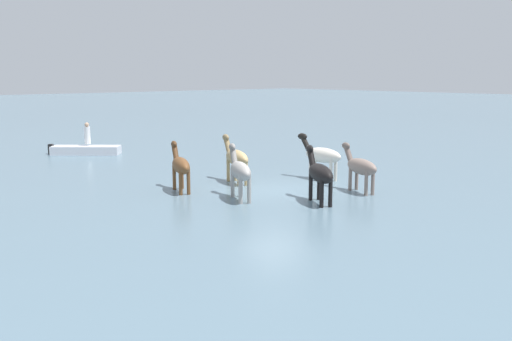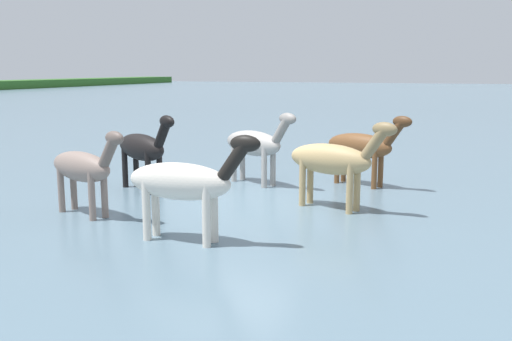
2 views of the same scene
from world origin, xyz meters
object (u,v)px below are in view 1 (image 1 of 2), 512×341
object	(u,v)px
horse_rear_stallion	(322,155)
person_spotter_bow	(87,134)
horse_gray_outer	(236,158)
boat_launch_far	(85,151)
horse_dark_mare	(180,165)
horse_dun_straggler	(360,167)
horse_lead	(320,173)
horse_chestnut_trailing	(240,171)

from	to	relation	value
horse_rear_stallion	person_spotter_bow	size ratio (longest dim) A/B	2.03
horse_gray_outer	boat_launch_far	xyz separation A→B (m)	(0.90, -12.02, -0.89)
horse_dark_mare	horse_dun_straggler	bearing A→B (deg)	-111.41
horse_rear_stallion	horse_lead	bearing A→B (deg)	130.56
horse_gray_outer	person_spotter_bow	xyz separation A→B (m)	(0.69, -12.14, 0.06)
horse_lead	boat_launch_far	world-z (taller)	horse_lead
horse_chestnut_trailing	horse_lead	xyz separation A→B (m)	(-1.70, 2.24, 0.01)
horse_chestnut_trailing	boat_launch_far	xyz separation A→B (m)	(-0.98, -14.49, -0.88)
horse_gray_outer	horse_dark_mare	world-z (taller)	horse_gray_outer
person_spotter_bow	horse_lead	bearing A→B (deg)	91.72
horse_rear_stallion	horse_dark_mare	distance (m)	6.14
horse_chestnut_trailing	boat_launch_far	world-z (taller)	horse_chestnut_trailing
horse_rear_stallion	person_spotter_bow	world-z (taller)	horse_rear_stallion
person_spotter_bow	horse_rear_stallion	bearing A→B (deg)	105.48
boat_launch_far	horse_dark_mare	bearing A→B (deg)	-55.79
person_spotter_bow	boat_launch_far	bearing A→B (deg)	27.90
horse_gray_outer	horse_rear_stallion	bearing A→B (deg)	-102.58
horse_gray_outer	horse_chestnut_trailing	world-z (taller)	horse_gray_outer
horse_lead	person_spotter_bow	distance (m)	16.85
horse_chestnut_trailing	horse_dun_straggler	world-z (taller)	horse_chestnut_trailing
horse_dun_straggler	boat_launch_far	size ratio (longest dim) A/B	0.66
horse_lead	horse_dun_straggler	world-z (taller)	horse_lead
horse_rear_stallion	horse_dun_straggler	bearing A→B (deg)	162.08
horse_lead	horse_rear_stallion	size ratio (longest dim) A/B	0.96
boat_launch_far	person_spotter_bow	xyz separation A→B (m)	(-0.22, -0.11, 0.95)
horse_gray_outer	horse_rear_stallion	xyz separation A→B (m)	(-3.18, 1.82, -0.01)
horse_gray_outer	horse_chestnut_trailing	xyz separation A→B (m)	(1.89, 2.47, -0.01)
horse_chestnut_trailing	person_spotter_bow	distance (m)	14.65
horse_dun_straggler	horse_rear_stallion	world-z (taller)	horse_rear_stallion
horse_dun_straggler	horse_dark_mare	distance (m)	6.80
horse_rear_stallion	horse_chestnut_trailing	bearing A→B (deg)	97.13
horse_gray_outer	person_spotter_bow	distance (m)	12.15
horse_lead	horse_dark_mare	size ratio (longest dim) A/B	1.00
horse_rear_stallion	person_spotter_bow	distance (m)	14.48
horse_dark_mare	person_spotter_bow	distance (m)	12.19
horse_gray_outer	boat_launch_far	bearing A→B (deg)	21.56
person_spotter_bow	horse_gray_outer	bearing A→B (deg)	93.25
horse_dark_mare	horse_rear_stallion	bearing A→B (deg)	-86.59
horse_chestnut_trailing	horse_lead	world-z (taller)	horse_lead
horse_gray_outer	horse_lead	xyz separation A→B (m)	(0.18, 4.71, -0.00)
horse_gray_outer	boat_launch_far	world-z (taller)	horse_gray_outer
horse_dun_straggler	person_spotter_bow	distance (m)	16.94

